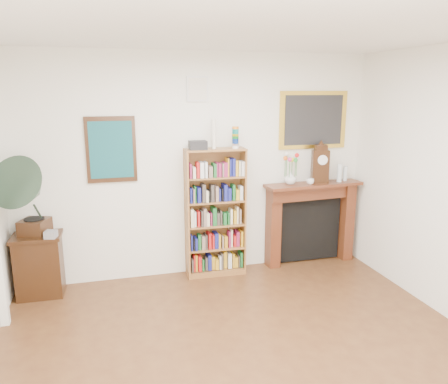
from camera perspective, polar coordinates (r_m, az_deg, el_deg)
name	(u,v)px	position (r m, az deg, el deg)	size (l,w,h in m)	color
room	(270,224)	(3.17, 6.05, -4.15)	(4.51, 5.01, 2.81)	#4B2916
teal_poster	(111,150)	(5.34, -14.53, 5.37)	(0.58, 0.04, 0.78)	black
small_picture	(197,89)	(5.41, -3.48, 13.30)	(0.26, 0.04, 0.30)	white
gilt_painting	(313,120)	(5.94, 11.58, 9.19)	(0.95, 0.04, 0.75)	gold
bookshelf	(216,206)	(5.51, -1.11, -1.81)	(0.76, 0.29, 1.88)	brown
side_cabinet	(39,265)	(5.53, -22.97, -8.80)	(0.54, 0.39, 0.73)	black
fireplace	(310,216)	(6.08, 11.19, -3.05)	(1.35, 0.40, 1.13)	#4B2611
gramophone	(29,192)	(5.15, -24.16, 0.01)	(0.79, 0.87, 0.95)	black
cd_stack	(51,234)	(5.23, -21.69, -5.16)	(0.12, 0.12, 0.08)	#ADACB9
mantel_clock	(320,165)	(5.90, 12.45, 3.49)	(0.24, 0.17, 0.51)	black
flower_vase	(290,178)	(5.78, 8.66, 1.82)	(0.16, 0.16, 0.16)	silver
teacup	(310,181)	(5.82, 11.20, 1.36)	(0.10, 0.10, 0.08)	silver
bottle_left	(340,173)	(6.07, 14.85, 2.43)	(0.07, 0.07, 0.24)	silver
bottle_right	(345,173)	(6.16, 15.54, 2.35)	(0.06, 0.06, 0.20)	silver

